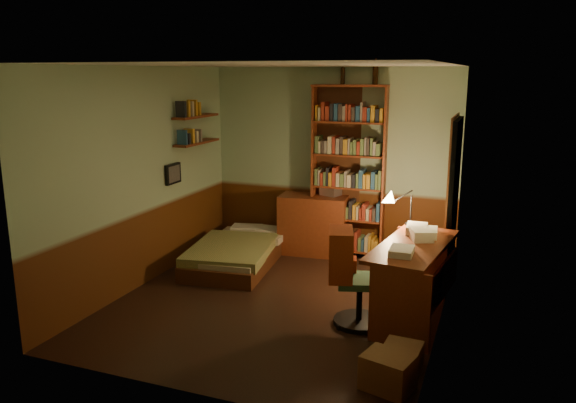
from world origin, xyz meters
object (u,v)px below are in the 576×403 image
(bookshelf, at_px, (348,173))
(desk_lamp, at_px, (411,201))
(office_chair, at_px, (360,281))
(cardboard_box_b, at_px, (403,356))
(dresser, at_px, (314,225))
(mini_stereo, at_px, (331,190))
(bed, at_px, (237,245))
(desk, at_px, (411,281))
(cardboard_box_a, at_px, (388,372))

(bookshelf, xyz_separation_m, desk_lamp, (1.01, -1.00, -0.10))
(bookshelf, xyz_separation_m, office_chair, (0.70, -2.13, -0.71))
(cardboard_box_b, bearing_deg, dresser, 122.17)
(mini_stereo, xyz_separation_m, cardboard_box_b, (1.53, -2.89, -0.80))
(dresser, relative_size, mini_stereo, 3.70)
(bed, relative_size, desk, 1.19)
(bookshelf, distance_m, office_chair, 2.35)
(office_chair, distance_m, cardboard_box_b, 0.98)
(dresser, distance_m, desk_lamp, 1.86)
(cardboard_box_a, relative_size, cardboard_box_b, 1.23)
(bed, distance_m, cardboard_box_b, 3.22)
(cardboard_box_b, bearing_deg, bed, 142.37)
(bed, relative_size, office_chair, 1.89)
(bed, distance_m, bookshelf, 1.81)
(dresser, xyz_separation_m, office_chair, (1.17, -2.04, 0.05))
(desk, height_order, office_chair, office_chair)
(desk_lamp, bearing_deg, desk, -87.88)
(office_chair, bearing_deg, mini_stereo, 97.25)
(office_chair, bearing_deg, desk_lamp, 57.87)
(bed, relative_size, mini_stereo, 6.97)
(dresser, bearing_deg, desk_lamp, -36.63)
(bed, bearing_deg, cardboard_box_a, -49.71)
(mini_stereo, height_order, cardboard_box_b, mini_stereo)
(mini_stereo, bearing_deg, cardboard_box_b, -43.21)
(bed, relative_size, cardboard_box_a, 4.56)
(desk, distance_m, cardboard_box_a, 1.50)
(dresser, distance_m, cardboard_box_b, 3.28)
(bed, distance_m, cardboard_box_a, 3.42)
(dresser, xyz_separation_m, cardboard_box_b, (1.74, -2.76, -0.31))
(office_chair, bearing_deg, bed, 131.13)
(desk, bearing_deg, bookshelf, 131.23)
(mini_stereo, bearing_deg, bookshelf, 10.11)
(bed, height_order, bookshelf, bookshelf)
(desk_lamp, bearing_deg, dresser, 139.07)
(desk_lamp, xyz_separation_m, office_chair, (-0.31, -1.13, -0.61))
(dresser, xyz_separation_m, cardboard_box_a, (1.68, -3.14, -0.27))
(cardboard_box_b, bearing_deg, office_chair, 128.40)
(mini_stereo, xyz_separation_m, cardboard_box_a, (1.47, -3.26, -0.76))
(bed, relative_size, dresser, 1.89)
(office_chair, bearing_deg, desk, 22.92)
(bed, xyz_separation_m, office_chair, (1.98, -1.25, 0.21))
(dresser, bearing_deg, bookshelf, 5.46)
(mini_stereo, height_order, office_chair, mini_stereo)
(desk_lamp, bearing_deg, office_chair, -114.64)
(bed, xyz_separation_m, cardboard_box_a, (2.49, -2.34, -0.12))
(cardboard_box_b, bearing_deg, desk_lamp, 97.90)
(mini_stereo, height_order, cardboard_box_a, mini_stereo)
(desk, bearing_deg, bed, 168.04)
(cardboard_box_a, height_order, cardboard_box_b, cardboard_box_a)
(mini_stereo, bearing_deg, cardboard_box_a, -46.86)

